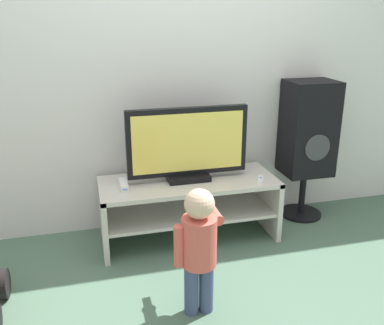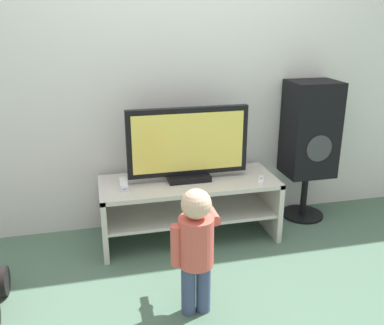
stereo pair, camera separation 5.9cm
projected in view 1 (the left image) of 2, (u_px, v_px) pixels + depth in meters
The scene contains 8 objects.
ground_plane at pixel (197, 254), 2.94m from camera, with size 16.00×16.00×0.00m, color #4C6B56.
wall_back at pixel (177, 52), 3.03m from camera, with size 10.00×0.06×2.60m.
tv_stand at pixel (189, 199), 3.06m from camera, with size 1.25×0.50×0.45m.
television at pixel (188, 145), 2.95m from camera, with size 0.85×0.20×0.52m.
game_console at pixel (124, 185), 2.88m from camera, with size 0.05×0.18×0.04m.
remote_primary at pixel (261, 179), 3.00m from camera, with size 0.09×0.13×0.03m.
child at pixel (199, 241), 2.24m from camera, with size 0.28×0.43×0.73m.
speaker_tower at pixel (308, 131), 3.28m from camera, with size 0.37×0.33×1.09m.
Camera 1 is at (-0.68, -2.47, 1.56)m, focal length 40.00 mm.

